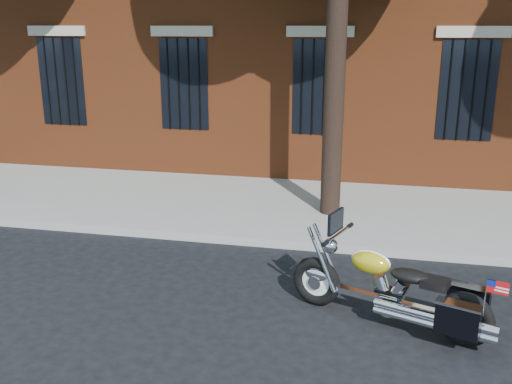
# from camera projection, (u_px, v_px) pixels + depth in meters

# --- Properties ---
(ground) EXTENTS (120.00, 120.00, 0.00)m
(ground) POSITION_uv_depth(u_px,v_px,m) (275.00, 284.00, 7.97)
(ground) COLOR black
(ground) RESTS_ON ground
(curb) EXTENTS (40.00, 0.16, 0.15)m
(curb) POSITION_uv_depth(u_px,v_px,m) (290.00, 243.00, 9.24)
(curb) COLOR gray
(curb) RESTS_ON ground
(sidewalk) EXTENTS (40.00, 3.60, 0.15)m
(sidewalk) POSITION_uv_depth(u_px,v_px,m) (305.00, 208.00, 11.00)
(sidewalk) COLOR gray
(sidewalk) RESTS_ON ground
(motorcycle) EXTENTS (2.39, 1.32, 1.31)m
(motorcycle) POSITION_uv_depth(u_px,v_px,m) (397.00, 293.00, 6.72)
(motorcycle) COLOR black
(motorcycle) RESTS_ON ground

